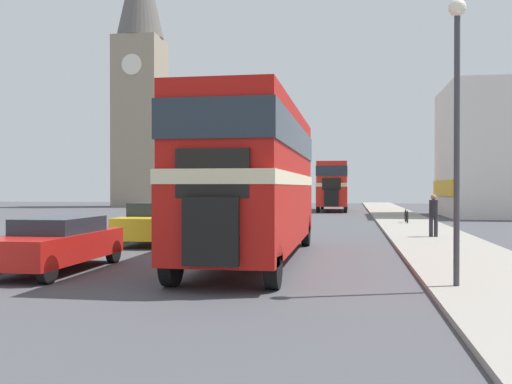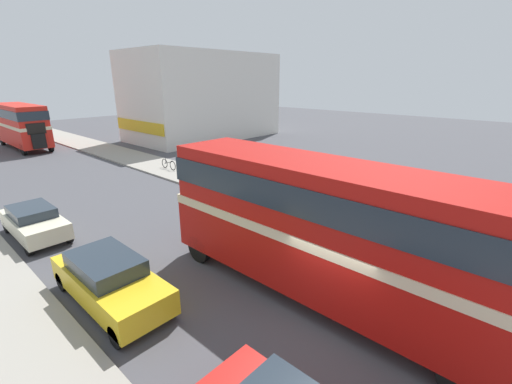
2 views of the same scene
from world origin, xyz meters
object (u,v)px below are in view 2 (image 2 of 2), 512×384
at_px(car_parked_far, 34,222).
at_px(car_parked_mid, 110,280).
at_px(bicycle_on_pavement, 169,164).
at_px(bus_distant, 21,123).
at_px(pedestrian_walking, 260,179).
at_px(double_decker_bus, 318,221).

bearing_deg(car_parked_far, car_parked_mid, -89.35).
bearing_deg(bicycle_on_pavement, bus_distant, 104.49).
bearing_deg(pedestrian_walking, car_parked_far, 161.17).
relative_size(pedestrian_walking, bicycle_on_pavement, 0.98).
bearing_deg(pedestrian_walking, bus_distant, 100.16).
distance_m(car_parked_far, bicycle_on_pavement, 11.81).
bearing_deg(car_parked_mid, pedestrian_walking, 17.22).
relative_size(double_decker_bus, pedestrian_walking, 6.35).
height_order(car_parked_far, bicycle_on_pavement, car_parked_far).
distance_m(bus_distant, car_parked_far, 24.17).
xyz_separation_m(car_parked_far, bicycle_on_pavement, (10.48, 5.44, -0.24)).
distance_m(car_parked_far, pedestrian_walking, 11.29).
xyz_separation_m(car_parked_mid, car_parked_far, (-0.08, 6.93, -0.07)).
bearing_deg(pedestrian_walking, double_decker_bus, -128.10).
bearing_deg(car_parked_far, double_decker_bus, -67.78).
height_order(double_decker_bus, car_parked_far, double_decker_bus).
xyz_separation_m(bus_distant, pedestrian_walking, (4.84, -27.03, -1.44)).
bearing_deg(bus_distant, car_parked_far, -104.02).
relative_size(bus_distant, bicycle_on_pavement, 5.27).
distance_m(bus_distant, pedestrian_walking, 27.49).
distance_m(car_parked_mid, pedestrian_walking, 11.11).
xyz_separation_m(car_parked_mid, pedestrian_walking, (10.61, 3.29, 0.30)).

